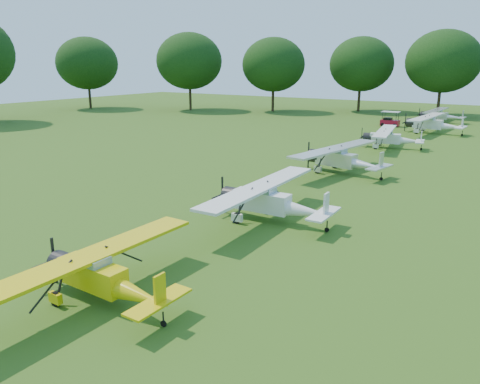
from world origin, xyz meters
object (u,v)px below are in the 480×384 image
at_px(aircraft_6, 432,123).
at_px(golf_cart, 390,121).
at_px(aircraft_2, 101,274).
at_px(aircraft_5, 390,137).
at_px(aircraft_3, 270,199).
at_px(aircraft_7, 440,115).
at_px(aircraft_4, 342,158).

bearing_deg(aircraft_6, golf_cart, 151.69).
bearing_deg(aircraft_2, aircraft_5, 91.48).
relative_size(aircraft_3, aircraft_7, 1.06).
bearing_deg(aircraft_5, aircraft_3, -97.58).
bearing_deg(aircraft_4, golf_cart, 108.60).
distance_m(aircraft_3, golf_cart, 41.56).
bearing_deg(aircraft_6, aircraft_2, -87.67).
distance_m(aircraft_3, aircraft_6, 37.54).
distance_m(aircraft_2, aircraft_3, 10.58).
height_order(aircraft_5, golf_cart, golf_cart).
height_order(aircraft_5, aircraft_6, aircraft_6).
bearing_deg(aircraft_3, aircraft_5, 90.45).
bearing_deg(aircraft_7, aircraft_3, -87.16).
distance_m(aircraft_3, aircraft_5, 25.13).
relative_size(aircraft_5, aircraft_7, 0.98).
height_order(aircraft_3, aircraft_7, aircraft_3).
bearing_deg(aircraft_7, aircraft_5, -88.38).
height_order(aircraft_3, golf_cart, aircraft_3).
height_order(aircraft_4, aircraft_7, aircraft_4).
distance_m(aircraft_6, aircraft_7, 11.35).
height_order(aircraft_7, golf_cart, golf_cart).
bearing_deg(aircraft_5, golf_cart, 96.11).
xyz_separation_m(aircraft_5, aircraft_6, (1.37, 12.42, 0.17)).
distance_m(aircraft_3, aircraft_4, 12.42).
height_order(aircraft_2, aircraft_4, aircraft_4).
bearing_deg(aircraft_5, aircraft_7, 80.04).
xyz_separation_m(aircraft_2, aircraft_6, (1.17, 48.09, 0.19)).
xyz_separation_m(aircraft_3, aircraft_4, (-0.85, 12.39, 0.02)).
xyz_separation_m(aircraft_4, aircraft_6, (1.37, 25.14, 0.05)).
bearing_deg(aircraft_6, aircraft_5, -92.60).
bearing_deg(aircraft_2, aircraft_6, 89.76).
relative_size(aircraft_2, aircraft_5, 0.97).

